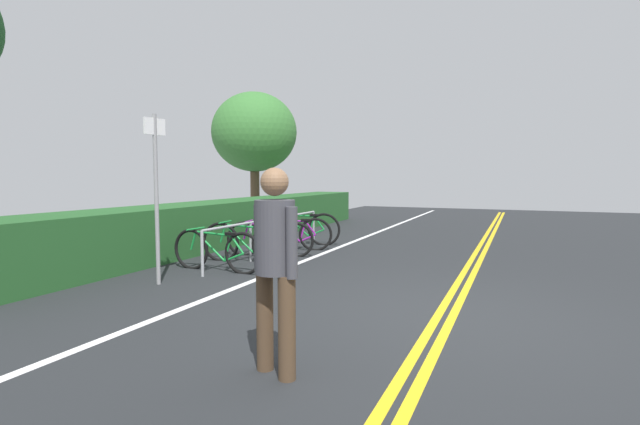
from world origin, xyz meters
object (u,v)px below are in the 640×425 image
bicycle_2 (270,239)px  bicycle_3 (293,234)px  sign_post_near (156,184)px  tree_mid (254,133)px  bicycle_4 (302,229)px  bicycle_1 (245,243)px  bicycle_0 (217,251)px  bike_rack (270,228)px  pedestrian (275,257)px

bicycle_2 → bicycle_3: (0.86, -0.09, 0.01)m
sign_post_near → tree_mid: bearing=22.3°
bicycle_4 → sign_post_near: 4.66m
bicycle_1 → bicycle_2: size_ratio=1.01×
bicycle_2 → bicycle_3: bearing=-5.9°
bicycle_0 → bicycle_3: bearing=-3.9°
bike_rack → bicycle_0: bearing=178.3°
bicycle_2 → bicycle_3: bicycle_3 is taller
bicycle_2 → bicycle_4: (1.70, 0.10, 0.03)m
bicycle_3 → pedestrian: (-5.79, -2.73, 0.61)m
bicycle_1 → pedestrian: (-4.14, -2.89, 0.59)m
bicycle_2 → bicycle_4: size_ratio=0.98×
bicycle_3 → tree_mid: size_ratio=0.36×
bike_rack → bicycle_2: 0.22m
bicycle_2 → bike_rack: bearing=37.6°
bicycle_3 → tree_mid: (4.91, 3.91, 2.72)m
bicycle_4 → sign_post_near: (-4.52, 0.20, 1.11)m
bicycle_1 → bicycle_4: size_ratio=0.99×
bicycle_3 → sign_post_near: size_ratio=0.65×
pedestrian → tree_mid: size_ratio=0.38×
bicycle_0 → sign_post_near: 1.63m
bicycle_3 → bicycle_1: bearing=174.2°
bicycle_0 → bicycle_4: size_ratio=1.00×
bicycle_1 → bicycle_0: bearing=179.8°
bicycle_0 → pedestrian: bearing=-138.3°
bicycle_4 → pedestrian: (-6.63, -2.91, 0.59)m
bicycle_4 → pedestrian: size_ratio=1.08×
bicycle_0 → tree_mid: 8.77m
bike_rack → bicycle_3: (0.82, -0.12, -0.21)m
pedestrian → tree_mid: 12.77m
bicycle_0 → pedestrian: pedestrian is taller
bicycle_0 → bicycle_1: (0.89, -0.00, 0.02)m
bicycle_0 → bicycle_4: (3.38, 0.02, 0.02)m
bicycle_1 → bicycle_3: bearing=-5.8°
bicycle_0 → sign_post_near: bearing=169.2°
bicycle_1 → bicycle_2: bearing=-5.7°
bicycle_3 → pedestrian: bearing=-154.8°
bike_rack → bicycle_2: bearing=-142.4°
tree_mid → bicycle_1: bearing=-150.3°
bicycle_0 → bicycle_3: size_ratio=1.11×
bicycle_3 → bicycle_4: bearing=12.7°
bicycle_1 → tree_mid: (6.56, 3.74, 2.70)m
bicycle_2 → tree_mid: bearing=33.5°
bike_rack → pedestrian: size_ratio=2.64×
bicycle_2 → sign_post_near: size_ratio=0.71×
bicycle_2 → bicycle_4: 1.71m
bicycle_4 → tree_mid: size_ratio=0.41×
bicycle_4 → tree_mid: 6.14m
bicycle_1 → bicycle_3: 1.66m
pedestrian → bicycle_0: bearing=41.7°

